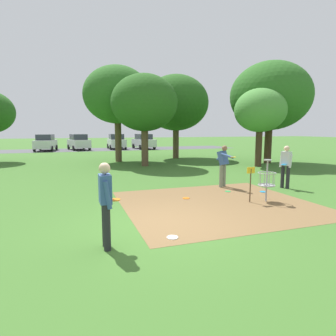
{
  "coord_description": "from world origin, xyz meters",
  "views": [
    {
      "loc": [
        -2.01,
        -6.4,
        2.33
      ],
      "look_at": [
        1.15,
        2.88,
        1.0
      ],
      "focal_mm": 30.09,
      "sensor_mm": 36.0,
      "label": 1
    }
  ],
  "objects_px": {
    "frisbee_scattered_a": "(228,191)",
    "parked_car_leftmost": "(46,143)",
    "frisbee_far_right": "(263,192)",
    "tree_near_left": "(270,96)",
    "disc_golf_basket": "(265,179)",
    "frisbee_near_basket": "(186,198)",
    "parked_car_center_right": "(116,141)",
    "player_foreground_watching": "(286,164)",
    "parked_car_center_left": "(79,142)",
    "tree_mid_right": "(176,103)",
    "tree_far_center": "(260,111)",
    "player_throwing": "(106,201)",
    "tree_mid_center": "(117,95)",
    "frisbee_mid_grass": "(172,237)",
    "parked_car_rightmost": "(144,141)",
    "tree_mid_left": "(144,103)",
    "player_waiting_left": "(223,163)"
  },
  "relations": [
    {
      "from": "frisbee_scattered_a",
      "to": "disc_golf_basket",
      "type": "bearing_deg",
      "value": -78.65
    },
    {
      "from": "frisbee_near_basket",
      "to": "tree_far_center",
      "type": "relative_size",
      "value": 0.05
    },
    {
      "from": "frisbee_scattered_a",
      "to": "parked_car_leftmost",
      "type": "height_order",
      "value": "parked_car_leftmost"
    },
    {
      "from": "frisbee_scattered_a",
      "to": "parked_car_leftmost",
      "type": "distance_m",
      "value": 26.66
    },
    {
      "from": "player_throwing",
      "to": "tree_far_center",
      "type": "xyz_separation_m",
      "value": [
        10.7,
        9.69,
        2.55
      ]
    },
    {
      "from": "player_foreground_watching",
      "to": "tree_mid_center",
      "type": "relative_size",
      "value": 0.25
    },
    {
      "from": "frisbee_scattered_a",
      "to": "frisbee_mid_grass",
      "type": "bearing_deg",
      "value": -134.09
    },
    {
      "from": "parked_car_center_left",
      "to": "parked_car_rightmost",
      "type": "height_order",
      "value": "same"
    },
    {
      "from": "player_foreground_watching",
      "to": "tree_mid_right",
      "type": "distance_m",
      "value": 13.34
    },
    {
      "from": "parked_car_center_left",
      "to": "parked_car_center_right",
      "type": "height_order",
      "value": "same"
    },
    {
      "from": "frisbee_far_right",
      "to": "tree_mid_right",
      "type": "xyz_separation_m",
      "value": [
        1.39,
        13.19,
        4.49
      ]
    },
    {
      "from": "frisbee_far_right",
      "to": "parked_car_rightmost",
      "type": "height_order",
      "value": "parked_car_rightmost"
    },
    {
      "from": "player_throwing",
      "to": "tree_mid_left",
      "type": "relative_size",
      "value": 0.29
    },
    {
      "from": "player_throwing",
      "to": "frisbee_mid_grass",
      "type": "relative_size",
      "value": 6.77
    },
    {
      "from": "frisbee_near_basket",
      "to": "parked_car_center_right",
      "type": "bearing_deg",
      "value": 86.55
    },
    {
      "from": "player_throwing",
      "to": "frisbee_scattered_a",
      "type": "bearing_deg",
      "value": 37.05
    },
    {
      "from": "frisbee_mid_grass",
      "to": "parked_car_center_left",
      "type": "height_order",
      "value": "parked_car_center_left"
    },
    {
      "from": "parked_car_leftmost",
      "to": "parked_car_center_right",
      "type": "relative_size",
      "value": 1.05
    },
    {
      "from": "tree_far_center",
      "to": "frisbee_far_right",
      "type": "bearing_deg",
      "value": -125.06
    },
    {
      "from": "player_foreground_watching",
      "to": "tree_mid_left",
      "type": "height_order",
      "value": "tree_mid_left"
    },
    {
      "from": "frisbee_scattered_a",
      "to": "tree_mid_center",
      "type": "xyz_separation_m",
      "value": [
        -2.29,
        11.74,
        4.82
      ]
    },
    {
      "from": "frisbee_near_basket",
      "to": "tree_far_center",
      "type": "height_order",
      "value": "tree_far_center"
    },
    {
      "from": "parked_car_center_left",
      "to": "parked_car_center_right",
      "type": "xyz_separation_m",
      "value": [
        4.46,
        0.26,
        0.0
      ]
    },
    {
      "from": "frisbee_near_basket",
      "to": "tree_near_left",
      "type": "distance_m",
      "value": 13.17
    },
    {
      "from": "tree_mid_center",
      "to": "tree_mid_right",
      "type": "height_order",
      "value": "tree_mid_center"
    },
    {
      "from": "frisbee_mid_grass",
      "to": "tree_near_left",
      "type": "height_order",
      "value": "tree_near_left"
    },
    {
      "from": "parked_car_leftmost",
      "to": "parked_car_center_left",
      "type": "xyz_separation_m",
      "value": [
        3.56,
        0.35,
        0.0
      ]
    },
    {
      "from": "frisbee_far_right",
      "to": "parked_car_center_right",
      "type": "height_order",
      "value": "parked_car_center_right"
    },
    {
      "from": "frisbee_scattered_a",
      "to": "tree_near_left",
      "type": "distance_m",
      "value": 11.54
    },
    {
      "from": "disc_golf_basket",
      "to": "frisbee_near_basket",
      "type": "relative_size",
      "value": 5.7
    },
    {
      "from": "tree_far_center",
      "to": "parked_car_center_right",
      "type": "relative_size",
      "value": 1.17
    },
    {
      "from": "frisbee_far_right",
      "to": "frisbee_mid_grass",
      "type": "bearing_deg",
      "value": -146.33
    },
    {
      "from": "player_waiting_left",
      "to": "frisbee_scattered_a",
      "type": "relative_size",
      "value": 7.7
    },
    {
      "from": "player_throwing",
      "to": "player_waiting_left",
      "type": "height_order",
      "value": "same"
    },
    {
      "from": "tree_mid_left",
      "to": "tree_near_left",
      "type": "bearing_deg",
      "value": -8.03
    },
    {
      "from": "frisbee_mid_grass",
      "to": "parked_car_center_right",
      "type": "distance_m",
      "value": 29.78
    },
    {
      "from": "frisbee_far_right",
      "to": "tree_near_left",
      "type": "relative_size",
      "value": 0.03
    },
    {
      "from": "tree_near_left",
      "to": "parked_car_leftmost",
      "type": "bearing_deg",
      "value": 131.63
    },
    {
      "from": "parked_car_leftmost",
      "to": "parked_car_center_left",
      "type": "height_order",
      "value": "same"
    },
    {
      "from": "tree_near_left",
      "to": "tree_mid_left",
      "type": "height_order",
      "value": "tree_near_left"
    },
    {
      "from": "player_waiting_left",
      "to": "parked_car_center_left",
      "type": "xyz_separation_m",
      "value": [
        -5.05,
        24.8,
        -0.06
      ]
    },
    {
      "from": "tree_mid_right",
      "to": "parked_car_center_right",
      "type": "distance_m",
      "value": 13.99
    },
    {
      "from": "tree_mid_left",
      "to": "player_waiting_left",
      "type": "bearing_deg",
      "value": -80.24
    },
    {
      "from": "tree_mid_right",
      "to": "tree_near_left",
      "type": "bearing_deg",
      "value": -46.99
    },
    {
      "from": "disc_golf_basket",
      "to": "player_foreground_watching",
      "type": "xyz_separation_m",
      "value": [
        2.17,
        1.54,
        0.21
      ]
    },
    {
      "from": "frisbee_scattered_a",
      "to": "frisbee_near_basket",
      "type": "bearing_deg",
      "value": -165.74
    },
    {
      "from": "disc_golf_basket",
      "to": "parked_car_center_right",
      "type": "distance_m",
      "value": 27.62
    },
    {
      "from": "frisbee_far_right",
      "to": "tree_mid_right",
      "type": "relative_size",
      "value": 0.04
    },
    {
      "from": "tree_near_left",
      "to": "tree_mid_left",
      "type": "relative_size",
      "value": 1.19
    },
    {
      "from": "tree_mid_center",
      "to": "parked_car_center_left",
      "type": "bearing_deg",
      "value": 100.17
    }
  ]
}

